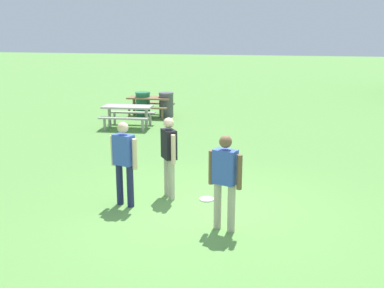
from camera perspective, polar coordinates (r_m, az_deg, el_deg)
The scene contains 9 objects.
ground_plane at distance 8.62m, azimuth 1.29°, elevation -8.28°, with size 120.00×120.00×0.00m, color #609947.
person_thrower at distance 7.49m, azimuth 4.17°, elevation -4.12°, with size 0.59×0.32×1.64m.
person_catcher at distance 8.63m, azimuth -8.57°, elevation -1.80°, with size 0.59×0.32×1.64m.
person_bystander at distance 8.98m, azimuth -2.92°, elevation -1.05°, with size 0.40×0.51×1.64m.
frisbee at distance 9.11m, azimuth 1.86°, elevation -6.96°, with size 0.30×0.30×0.03m, color white.
picnic_table_near at distance 15.97m, azimuth -8.10°, elevation 4.04°, with size 1.86×1.62×0.77m.
picnic_table_far at distance 18.06m, azimuth -5.33°, elevation 5.25°, with size 1.75×1.48×0.77m.
trash_can_beside_table at distance 17.96m, azimuth -3.26°, elevation 4.98°, with size 0.59×0.59×0.96m.
trash_can_further_along at distance 18.18m, azimuth -6.20°, elevation 5.03°, with size 0.59×0.59×0.96m.
Camera 1 is at (1.79, -7.79, 3.25)m, focal length 42.34 mm.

